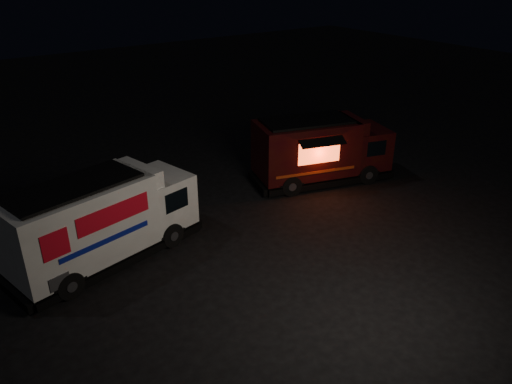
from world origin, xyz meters
The scene contains 3 objects.
ground centered at (0.00, 0.00, 0.00)m, with size 80.00×80.00×0.00m, color black.
white_truck centered at (-4.13, 3.30, 1.39)m, with size 6.12×2.09×2.78m, color white, non-canonical shape.
red_truck centered at (5.24, 3.83, 1.35)m, with size 5.81×2.14×2.70m, color #340E09, non-canonical shape.
Camera 1 is at (-8.12, -10.08, 8.60)m, focal length 35.00 mm.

